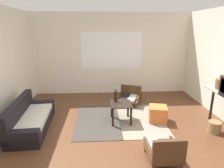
{
  "coord_description": "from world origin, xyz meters",
  "views": [
    {
      "loc": [
        -0.39,
        -3.53,
        2.19
      ],
      "look_at": [
        -0.11,
        0.96,
        0.9
      ],
      "focal_mm": 31.18,
      "sensor_mm": 36.0,
      "label": 1
    }
  ],
  "objects_px": {
    "coffee_table": "(121,108)",
    "wicker_basket": "(214,127)",
    "glass_bottle": "(116,96)",
    "couch": "(30,120)",
    "clay_vase": "(221,84)",
    "ottoman_orange": "(158,114)",
    "armchair_striped_foreground": "(164,151)",
    "armchair_by_window": "(129,96)"
  },
  "relations": [
    {
      "from": "armchair_by_window",
      "to": "glass_bottle",
      "type": "relative_size",
      "value": 2.7
    },
    {
      "from": "armchair_striped_foreground",
      "to": "ottoman_orange",
      "type": "height_order",
      "value": "armchair_striped_foreground"
    },
    {
      "from": "ottoman_orange",
      "to": "wicker_basket",
      "type": "bearing_deg",
      "value": -28.99
    },
    {
      "from": "armchair_striped_foreground",
      "to": "wicker_basket",
      "type": "relative_size",
      "value": 2.31
    },
    {
      "from": "couch",
      "to": "coffee_table",
      "type": "height_order",
      "value": "couch"
    },
    {
      "from": "glass_bottle",
      "to": "wicker_basket",
      "type": "xyz_separation_m",
      "value": [
        2.09,
        -0.8,
        -0.46
      ]
    },
    {
      "from": "glass_bottle",
      "to": "couch",
      "type": "bearing_deg",
      "value": -169.27
    },
    {
      "from": "armchair_striped_foreground",
      "to": "wicker_basket",
      "type": "xyz_separation_m",
      "value": [
        1.43,
        0.94,
        -0.12
      ]
    },
    {
      "from": "armchair_striped_foreground",
      "to": "glass_bottle",
      "type": "bearing_deg",
      "value": 110.95
    },
    {
      "from": "ottoman_orange",
      "to": "wicker_basket",
      "type": "relative_size",
      "value": 1.52
    },
    {
      "from": "wicker_basket",
      "to": "clay_vase",
      "type": "bearing_deg",
      "value": 56.23
    },
    {
      "from": "couch",
      "to": "wicker_basket",
      "type": "distance_m",
      "value": 4.08
    },
    {
      "from": "couch",
      "to": "ottoman_orange",
      "type": "bearing_deg",
      "value": 3.32
    },
    {
      "from": "coffee_table",
      "to": "wicker_basket",
      "type": "xyz_separation_m",
      "value": [
        1.98,
        -0.65,
        -0.23
      ]
    },
    {
      "from": "armchair_striped_foreground",
      "to": "ottoman_orange",
      "type": "xyz_separation_m",
      "value": [
        0.35,
        1.54,
        -0.05
      ]
    },
    {
      "from": "armchair_striped_foreground",
      "to": "glass_bottle",
      "type": "relative_size",
      "value": 2.06
    },
    {
      "from": "couch",
      "to": "clay_vase",
      "type": "relative_size",
      "value": 5.48
    },
    {
      "from": "clay_vase",
      "to": "ottoman_orange",
      "type": "bearing_deg",
      "value": 169.55
    },
    {
      "from": "couch",
      "to": "armchair_by_window",
      "type": "height_order",
      "value": "couch"
    },
    {
      "from": "glass_bottle",
      "to": "wicker_basket",
      "type": "bearing_deg",
      "value": -20.86
    },
    {
      "from": "coffee_table",
      "to": "clay_vase",
      "type": "xyz_separation_m",
      "value": [
        2.22,
        -0.29,
        0.64
      ]
    },
    {
      "from": "clay_vase",
      "to": "glass_bottle",
      "type": "xyz_separation_m",
      "value": [
        -2.33,
        0.44,
        -0.41
      ]
    },
    {
      "from": "glass_bottle",
      "to": "coffee_table",
      "type": "bearing_deg",
      "value": -51.97
    },
    {
      "from": "wicker_basket",
      "to": "armchair_striped_foreground",
      "type": "bearing_deg",
      "value": -146.5
    },
    {
      "from": "ottoman_orange",
      "to": "clay_vase",
      "type": "xyz_separation_m",
      "value": [
        1.32,
        -0.24,
        0.81
      ]
    },
    {
      "from": "couch",
      "to": "armchair_striped_foreground",
      "type": "distance_m",
      "value": 2.97
    },
    {
      "from": "couch",
      "to": "glass_bottle",
      "type": "bearing_deg",
      "value": 10.73
    },
    {
      "from": "clay_vase",
      "to": "wicker_basket",
      "type": "height_order",
      "value": "clay_vase"
    },
    {
      "from": "armchair_striped_foreground",
      "to": "wicker_basket",
      "type": "height_order",
      "value": "armchair_striped_foreground"
    },
    {
      "from": "armchair_striped_foreground",
      "to": "glass_bottle",
      "type": "distance_m",
      "value": 1.9
    },
    {
      "from": "armchair_striped_foreground",
      "to": "wicker_basket",
      "type": "distance_m",
      "value": 1.72
    },
    {
      "from": "coffee_table",
      "to": "wicker_basket",
      "type": "bearing_deg",
      "value": -18.17
    },
    {
      "from": "armchair_by_window",
      "to": "ottoman_orange",
      "type": "height_order",
      "value": "armchair_by_window"
    },
    {
      "from": "armchair_by_window",
      "to": "clay_vase",
      "type": "height_order",
      "value": "clay_vase"
    },
    {
      "from": "wicker_basket",
      "to": "coffee_table",
      "type": "bearing_deg",
      "value": 161.83
    },
    {
      "from": "coffee_table",
      "to": "ottoman_orange",
      "type": "bearing_deg",
      "value": -3.22
    },
    {
      "from": "couch",
      "to": "armchair_by_window",
      "type": "bearing_deg",
      "value": 29.44
    },
    {
      "from": "clay_vase",
      "to": "wicker_basket",
      "type": "distance_m",
      "value": 0.97
    },
    {
      "from": "couch",
      "to": "ottoman_orange",
      "type": "relative_size",
      "value": 4.33
    },
    {
      "from": "ottoman_orange",
      "to": "clay_vase",
      "type": "height_order",
      "value": "clay_vase"
    },
    {
      "from": "coffee_table",
      "to": "armchair_by_window",
      "type": "bearing_deg",
      "value": 71.86
    },
    {
      "from": "couch",
      "to": "clay_vase",
      "type": "bearing_deg",
      "value": -0.93
    }
  ]
}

